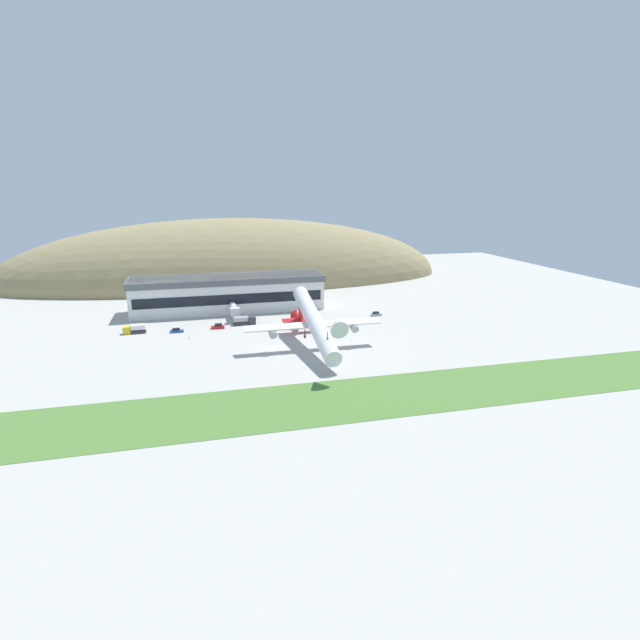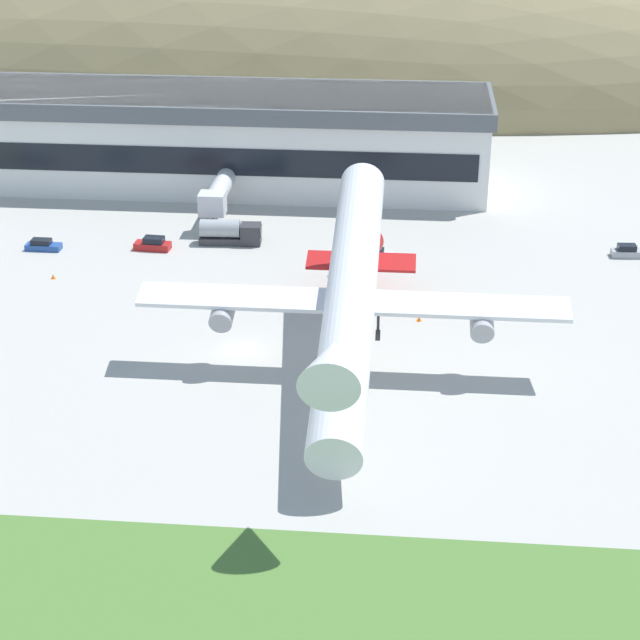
# 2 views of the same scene
# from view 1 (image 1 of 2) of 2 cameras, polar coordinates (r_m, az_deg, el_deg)

# --- Properties ---
(ground_plane) EXTENTS (374.56, 374.56, 0.00)m
(ground_plane) POSITION_cam_1_polar(r_m,az_deg,el_deg) (153.12, -5.24, -3.21)
(ground_plane) COLOR #ADAAA3
(grass_strip_foreground) EXTENTS (337.11, 23.84, 0.08)m
(grass_strip_foreground) POSITION_cam_1_polar(r_m,az_deg,el_deg) (114.79, -1.81, -9.54)
(grass_strip_foreground) COLOR #4C7533
(grass_strip_foreground) RESTS_ON ground_plane
(hill_backdrop) EXTENTS (229.77, 77.40, 64.24)m
(hill_backdrop) POSITION_cam_1_polar(r_m,az_deg,el_deg) (267.27, -10.24, 4.50)
(hill_backdrop) COLOR #8E7F56
(hill_backdrop) RESTS_ON ground_plane
(terminal_building) EXTENTS (75.07, 18.77, 13.76)m
(terminal_building) POSITION_cam_1_polar(r_m,az_deg,el_deg) (200.84, -10.43, 3.30)
(terminal_building) COLOR white
(terminal_building) RESTS_ON ground_plane
(jetway_0) EXTENTS (3.38, 12.47, 5.43)m
(jetway_0) POSITION_cam_1_polar(r_m,az_deg,el_deg) (186.33, -9.80, 1.22)
(jetway_0) COLOR silver
(jetway_0) RESTS_ON ground_plane
(cargo_airplane) EXTENTS (41.93, 53.13, 16.52)m
(cargo_airplane) POSITION_cam_1_polar(r_m,az_deg,el_deg) (148.88, -0.68, -0.27)
(cargo_airplane) COLOR silver
(service_car_0) EXTENTS (4.23, 1.92, 1.49)m
(service_car_0) POSITION_cam_1_polar(r_m,az_deg,el_deg) (178.97, -2.51, -0.26)
(service_car_0) COLOR silver
(service_car_0) RESTS_ON ground_plane
(service_car_1) EXTENTS (4.11, 1.81, 1.60)m
(service_car_1) POSITION_cam_1_polar(r_m,az_deg,el_deg) (191.15, 6.42, 0.67)
(service_car_1) COLOR #999EA3
(service_car_1) RESTS_ON ground_plane
(service_car_2) EXTENTS (4.45, 1.72, 1.41)m
(service_car_2) POSITION_cam_1_polar(r_m,az_deg,el_deg) (175.33, -16.06, -1.18)
(service_car_2) COLOR #264C99
(service_car_2) RESTS_ON ground_plane
(service_car_3) EXTENTS (4.64, 2.17, 1.68)m
(service_car_3) POSITION_cam_1_polar(r_m,az_deg,el_deg) (176.59, -11.58, -0.74)
(service_car_3) COLOR #B21E1E
(service_car_3) RESTS_ON ground_plane
(fuel_truck) EXTENTS (7.33, 2.63, 3.27)m
(fuel_truck) POSITION_cam_1_polar(r_m,az_deg,el_deg) (178.41, -20.40, -0.96)
(fuel_truck) COLOR gold
(fuel_truck) RESTS_ON ground_plane
(box_truck) EXTENTS (8.03, 2.73, 3.19)m
(box_truck) POSITION_cam_1_polar(r_m,az_deg,el_deg) (179.74, -8.66, -0.05)
(box_truck) COLOR #333338
(box_truck) RESTS_ON ground_plane
(traffic_cone_0) EXTENTS (0.52, 0.52, 0.58)m
(traffic_cone_0) POSITION_cam_1_polar(r_m,az_deg,el_deg) (164.64, 0.56, -1.73)
(traffic_cone_0) COLOR orange
(traffic_cone_0) RESTS_ON ground_plane
(traffic_cone_1) EXTENTS (0.52, 0.52, 0.58)m
(traffic_cone_1) POSITION_cam_1_polar(r_m,az_deg,el_deg) (166.88, -14.72, -2.01)
(traffic_cone_1) COLOR orange
(traffic_cone_1) RESTS_ON ground_plane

